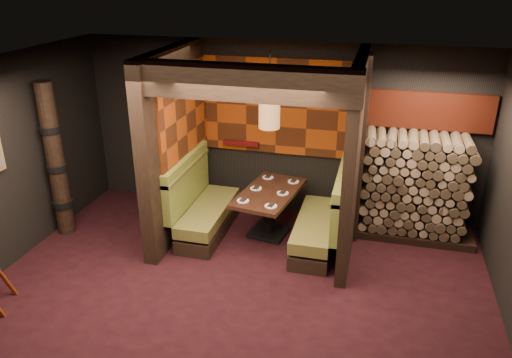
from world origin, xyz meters
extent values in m
cube|color=black|center=(0.00, 0.00, -0.01)|extent=(6.50, 5.50, 0.02)
cube|color=black|center=(0.00, 0.00, 2.86)|extent=(6.50, 5.50, 0.02)
cube|color=black|center=(0.00, 2.76, 1.43)|extent=(6.50, 0.02, 2.85)
cube|color=black|center=(-1.35, 1.65, 1.43)|extent=(0.20, 2.20, 2.85)
cube|color=black|center=(1.30, 1.70, 1.43)|extent=(0.15, 2.10, 2.85)
cube|color=black|center=(-0.02, 0.70, 2.63)|extent=(2.85, 0.18, 0.44)
cube|color=#94360B|center=(-0.02, 2.71, 1.82)|extent=(2.40, 0.06, 1.55)
cube|color=#94360B|center=(-1.23, 1.82, 1.85)|extent=(0.04, 1.85, 1.45)
cube|color=#4F0B0D|center=(-0.60, 2.65, 1.18)|extent=(0.60, 0.12, 0.07)
cube|color=black|center=(-0.85, 1.65, 0.11)|extent=(0.55, 1.60, 0.22)
cube|color=brown|center=(-0.85, 1.65, 0.36)|extent=(0.55, 1.60, 0.18)
cube|color=#546E2A|center=(-1.19, 1.65, 0.75)|extent=(0.12, 1.60, 0.78)
cube|color=brown|center=(-1.19, 1.65, 1.10)|extent=(0.15, 1.60, 0.06)
cube|color=black|center=(0.82, 1.65, 0.11)|extent=(0.55, 1.60, 0.22)
cube|color=brown|center=(0.82, 1.65, 0.36)|extent=(0.55, 1.60, 0.18)
cube|color=#546E2A|center=(1.16, 1.65, 0.75)|extent=(0.12, 1.60, 0.78)
cube|color=brown|center=(1.16, 1.65, 1.10)|extent=(0.15, 1.60, 0.06)
cube|color=black|center=(0.07, 1.83, 0.03)|extent=(0.63, 0.63, 0.06)
cylinder|color=black|center=(0.07, 1.83, 0.34)|extent=(0.20, 0.20, 0.68)
cube|color=#361F14|center=(0.07, 1.83, 0.71)|extent=(0.97, 1.50, 0.06)
cylinder|color=white|center=(-0.22, 1.40, 0.74)|extent=(0.18, 0.18, 0.01)
cube|color=black|center=(-0.22, 1.40, 0.76)|extent=(0.09, 0.12, 0.02)
cylinder|color=white|center=(0.21, 1.33, 0.74)|extent=(0.18, 0.18, 0.01)
cube|color=black|center=(0.21, 1.33, 0.76)|extent=(0.09, 0.12, 0.02)
cylinder|color=white|center=(-0.14, 1.87, 0.74)|extent=(0.18, 0.18, 0.01)
cube|color=black|center=(-0.14, 1.87, 0.76)|extent=(0.09, 0.12, 0.02)
cylinder|color=white|center=(0.29, 1.80, 0.74)|extent=(0.18, 0.18, 0.01)
cube|color=black|center=(0.29, 1.80, 0.76)|extent=(0.09, 0.12, 0.02)
cylinder|color=white|center=(-0.07, 2.34, 0.74)|extent=(0.18, 0.18, 0.01)
cube|color=black|center=(-0.07, 2.34, 0.76)|extent=(0.09, 0.12, 0.02)
cylinder|color=white|center=(0.36, 2.27, 0.74)|extent=(0.18, 0.18, 0.01)
cube|color=black|center=(0.36, 2.27, 0.76)|extent=(0.09, 0.12, 0.02)
cylinder|color=#8F5D34|center=(0.07, 1.78, 1.98)|extent=(0.30, 0.30, 0.45)
sphere|color=#FFC672|center=(0.07, 1.78, 1.98)|extent=(0.18, 0.18, 0.18)
cylinder|color=black|center=(0.07, 1.78, 2.53)|extent=(0.02, 0.02, 0.65)
cube|color=#4F1B09|center=(-2.84, -0.57, 0.33)|extent=(0.33, 0.15, 0.75)
cylinder|color=black|center=(-3.05, 1.10, 1.20)|extent=(0.26, 0.26, 2.40)
cylinder|color=black|center=(-3.05, 1.10, 0.50)|extent=(0.31, 0.31, 0.09)
cylinder|color=black|center=(-3.05, 1.10, 1.10)|extent=(0.31, 0.31, 0.09)
cylinder|color=black|center=(-3.05, 1.10, 1.70)|extent=(0.31, 0.31, 0.09)
cube|color=black|center=(2.29, 2.35, 0.06)|extent=(1.73, 0.70, 0.12)
cube|color=brown|center=(2.29, 2.35, 0.88)|extent=(1.73, 0.70, 1.52)
cube|color=maroon|center=(2.29, 2.68, 1.92)|extent=(1.83, 0.10, 0.56)
cube|color=black|center=(1.39, 1.96, 1.43)|extent=(0.08, 0.08, 2.85)
camera|label=1|loc=(1.59, -4.90, 3.89)|focal=35.00mm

